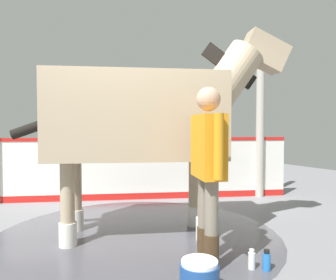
# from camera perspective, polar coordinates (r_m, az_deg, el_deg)

# --- Properties ---
(ground_plane) EXTENTS (16.00, 16.00, 0.02)m
(ground_plane) POSITION_cam_1_polar(r_m,az_deg,el_deg) (4.15, -7.73, -16.95)
(ground_plane) COLOR gray
(wet_patch) EXTENTS (3.56, 3.56, 0.00)m
(wet_patch) POSITION_cam_1_polar(r_m,az_deg,el_deg) (4.22, -5.52, -16.43)
(wet_patch) COLOR #4C4C54
(wet_patch) RESTS_ON ground
(barrier_wall) EXTENTS (5.55, 2.22, 1.16)m
(barrier_wall) POSITION_cam_1_polar(r_m,az_deg,el_deg) (6.06, -6.10, -5.47)
(barrier_wall) COLOR white
(barrier_wall) RESTS_ON ground
(roof_post_near) EXTENTS (0.16, 0.16, 2.76)m
(roof_post_near) POSITION_cam_1_polar(r_m,az_deg,el_deg) (6.48, 16.09, 2.43)
(roof_post_near) COLOR #B7B2A8
(roof_post_near) RESTS_ON ground
(horse) EXTENTS (3.30, 1.72, 2.61)m
(horse) POSITION_cam_1_polar(r_m,az_deg,el_deg) (4.00, -3.94, 4.04)
(horse) COLOR tan
(horse) RESTS_ON ground
(handler) EXTENTS (0.37, 0.66, 1.74)m
(handler) POSITION_cam_1_polar(r_m,az_deg,el_deg) (3.13, 7.17, -3.98)
(handler) COLOR #47331E
(handler) RESTS_ON ground
(wash_bucket) EXTENTS (0.32, 0.32, 0.29)m
(wash_bucket) POSITION_cam_1_polar(r_m,az_deg,el_deg) (2.80, 5.64, -23.39)
(wash_bucket) COLOR #1E478C
(wash_bucket) RESTS_ON ground
(bottle_shampoo) EXTENTS (0.07, 0.07, 0.19)m
(bottle_shampoo) POSITION_cam_1_polar(r_m,az_deg,el_deg) (3.36, 14.69, -19.98)
(bottle_shampoo) COLOR white
(bottle_shampoo) RESTS_ON ground
(bottle_spray) EXTENTS (0.08, 0.08, 0.20)m
(bottle_spray) POSITION_cam_1_polar(r_m,az_deg,el_deg) (3.36, 17.15, -19.90)
(bottle_spray) COLOR blue
(bottle_spray) RESTS_ON ground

